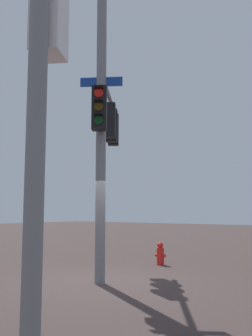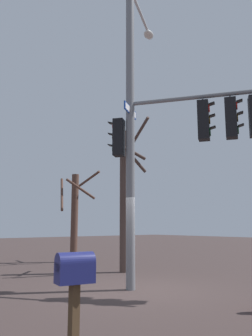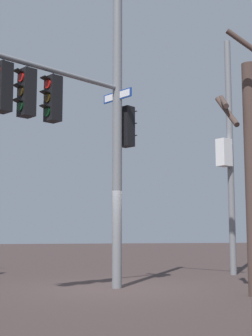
% 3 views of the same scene
% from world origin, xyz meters
% --- Properties ---
extents(ground_plane, '(80.00, 80.00, 0.00)m').
position_xyz_m(ground_plane, '(0.00, 0.00, 0.00)').
color(ground_plane, '#3D2F2D').
extents(main_signal_pole_assembly, '(3.03, 5.40, 9.41)m').
position_xyz_m(main_signal_pole_assembly, '(-0.52, 0.58, 4.90)').
color(main_signal_pole_assembly, slate).
rests_on(main_signal_pole_assembly, ground).
extents(secondary_pole_assembly, '(0.55, 0.69, 8.11)m').
position_xyz_m(secondary_pole_assembly, '(2.95, -4.45, 4.06)').
color(secondary_pole_assembly, slate).
rests_on(secondary_pole_assembly, ground).
extents(fire_hydrant, '(0.38, 0.24, 0.73)m').
position_xyz_m(fire_hydrant, '(-0.40, 3.47, 0.34)').
color(fire_hydrant, red).
rests_on(fire_hydrant, ground).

